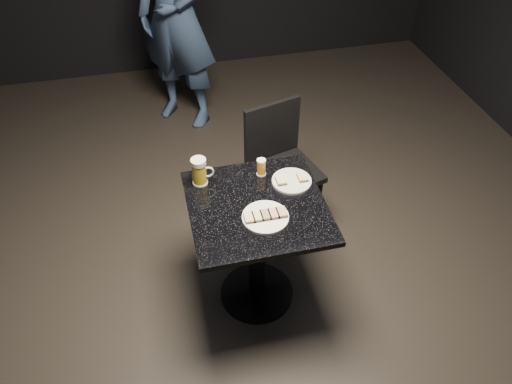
{
  "coord_description": "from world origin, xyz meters",
  "views": [
    {
      "loc": [
        -0.43,
        -1.8,
        2.5
      ],
      "look_at": [
        0.0,
        0.02,
        0.82
      ],
      "focal_mm": 35.0,
      "sensor_mm": 36.0,
      "label": 1
    }
  ],
  "objects_px": {
    "plate_large": "(265,217)",
    "beer_tumbler": "(261,167)",
    "beer_mug": "(200,171)",
    "table": "(257,237)",
    "chair": "(280,161)",
    "patron": "(177,15)",
    "plate_small": "(292,181)"
  },
  "relations": [
    {
      "from": "plate_small",
      "to": "patron",
      "type": "relative_size",
      "value": 0.11
    },
    {
      "from": "plate_large",
      "to": "table",
      "type": "relative_size",
      "value": 0.31
    },
    {
      "from": "plate_large",
      "to": "beer_tumbler",
      "type": "height_order",
      "value": "beer_tumbler"
    },
    {
      "from": "table",
      "to": "patron",
      "type": "bearing_deg",
      "value": 94.42
    },
    {
      "from": "plate_large",
      "to": "beer_mug",
      "type": "height_order",
      "value": "beer_mug"
    },
    {
      "from": "plate_small",
      "to": "beer_mug",
      "type": "height_order",
      "value": "beer_mug"
    },
    {
      "from": "table",
      "to": "beer_mug",
      "type": "relative_size",
      "value": 4.75
    },
    {
      "from": "plate_small",
      "to": "chair",
      "type": "xyz_separation_m",
      "value": [
        0.08,
        0.5,
        -0.26
      ]
    },
    {
      "from": "beer_mug",
      "to": "chair",
      "type": "bearing_deg",
      "value": 34.88
    },
    {
      "from": "beer_mug",
      "to": "beer_tumbler",
      "type": "xyz_separation_m",
      "value": [
        0.33,
        -0.0,
        -0.03
      ]
    },
    {
      "from": "table",
      "to": "chair",
      "type": "relative_size",
      "value": 0.87
    },
    {
      "from": "beer_mug",
      "to": "plate_large",
      "type": "bearing_deg",
      "value": -51.39
    },
    {
      "from": "patron",
      "to": "beer_mug",
      "type": "distance_m",
      "value": 1.8
    },
    {
      "from": "plate_large",
      "to": "table",
      "type": "distance_m",
      "value": 0.27
    },
    {
      "from": "plate_small",
      "to": "chair",
      "type": "distance_m",
      "value": 0.56
    },
    {
      "from": "beer_mug",
      "to": "table",
      "type": "bearing_deg",
      "value": -42.89
    },
    {
      "from": "plate_large",
      "to": "patron",
      "type": "distance_m",
      "value": 2.15
    },
    {
      "from": "plate_large",
      "to": "plate_small",
      "type": "xyz_separation_m",
      "value": [
        0.2,
        0.23,
        0.0
      ]
    },
    {
      "from": "table",
      "to": "beer_tumbler",
      "type": "xyz_separation_m",
      "value": [
        0.08,
        0.23,
        0.29
      ]
    },
    {
      "from": "plate_small",
      "to": "table",
      "type": "xyz_separation_m",
      "value": [
        -0.22,
        -0.13,
        -0.25
      ]
    },
    {
      "from": "plate_large",
      "to": "plate_small",
      "type": "distance_m",
      "value": 0.31
    },
    {
      "from": "plate_small",
      "to": "chair",
      "type": "relative_size",
      "value": 0.25
    },
    {
      "from": "beer_mug",
      "to": "beer_tumbler",
      "type": "height_order",
      "value": "beer_mug"
    },
    {
      "from": "plate_large",
      "to": "beer_tumbler",
      "type": "relative_size",
      "value": 2.39
    },
    {
      "from": "patron",
      "to": "chair",
      "type": "distance_m",
      "value": 1.55
    },
    {
      "from": "patron",
      "to": "beer_mug",
      "type": "bearing_deg",
      "value": -55.11
    },
    {
      "from": "beer_mug",
      "to": "beer_tumbler",
      "type": "relative_size",
      "value": 1.61
    },
    {
      "from": "patron",
      "to": "table",
      "type": "height_order",
      "value": "patron"
    },
    {
      "from": "plate_large",
      "to": "plate_small",
      "type": "relative_size",
      "value": 1.1
    },
    {
      "from": "beer_tumbler",
      "to": "patron",
      "type": "bearing_deg",
      "value": 97.49
    },
    {
      "from": "plate_large",
      "to": "beer_mug",
      "type": "distance_m",
      "value": 0.44
    },
    {
      "from": "table",
      "to": "beer_tumbler",
      "type": "relative_size",
      "value": 7.65
    }
  ]
}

